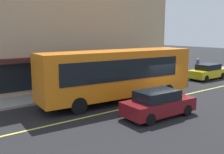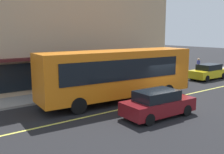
{
  "view_description": "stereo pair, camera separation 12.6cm",
  "coord_description": "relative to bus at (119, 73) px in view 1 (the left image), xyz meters",
  "views": [
    {
      "loc": [
        -13.53,
        -12.0,
        4.71
      ],
      "look_at": [
        -2.77,
        2.31,
        1.6
      ],
      "focal_mm": 41.52,
      "sensor_mm": 36.0,
      "label": 1
    },
    {
      "loc": [
        -13.43,
        -12.08,
        4.71
      ],
      "look_at": [
        -2.77,
        2.31,
        1.6
      ],
      "focal_mm": 41.52,
      "sensor_mm": 36.0,
      "label": 2
    }
  ],
  "objects": [
    {
      "name": "sidewalk",
      "position": [
        2.73,
        3.74,
        -1.91
      ],
      "size": [
        80.0,
        2.56,
        0.15
      ],
      "primitive_type": "cube",
      "color": "gray",
      "rests_on": "ground"
    },
    {
      "name": "traffic_light",
      "position": [
        -1.83,
        3.06,
        0.55
      ],
      "size": [
        0.3,
        0.52,
        3.2
      ],
      "color": "#2D2D33",
      "rests_on": "sidewalk"
    },
    {
      "name": "ground",
      "position": [
        2.73,
        -1.6,
        -1.99
      ],
      "size": [
        120.0,
        120.0,
        0.0
      ],
      "primitive_type": "plane",
      "color": "black"
    },
    {
      "name": "storefront_building",
      "position": [
        -0.46,
        10.53,
        3.73
      ],
      "size": [
        21.08,
        11.65,
        11.45
      ],
      "color": "tan",
      "rests_on": "ground"
    },
    {
      "name": "car_maroon",
      "position": [
        -0.26,
        -3.92,
        -1.24
      ],
      "size": [
        4.37,
        2.01,
        1.52
      ],
      "color": "maroon",
      "rests_on": "ground"
    },
    {
      "name": "pedestrian_waiting",
      "position": [
        4.48,
        4.21,
        -0.78
      ],
      "size": [
        0.34,
        0.34,
        1.75
      ],
      "color": "black",
      "rests_on": "sidewalk"
    },
    {
      "name": "pedestrian_at_corner",
      "position": [
        9.14,
        3.92,
        -0.9
      ],
      "size": [
        0.34,
        0.34,
        1.57
      ],
      "color": "black",
      "rests_on": "sidewalk"
    },
    {
      "name": "lane_centre_stripe",
      "position": [
        2.73,
        -1.6,
        -1.98
      ],
      "size": [
        36.0,
        0.16,
        0.01
      ],
      "primitive_type": "cube",
      "color": "#D8D14C",
      "rests_on": "ground"
    },
    {
      "name": "car_yellow",
      "position": [
        12.55,
        1.33,
        -1.24
      ],
      "size": [
        4.31,
        1.88,
        1.52
      ],
      "color": "yellow",
      "rests_on": "ground"
    },
    {
      "name": "bus",
      "position": [
        0.0,
        0.0,
        0.0
      ],
      "size": [
        11.28,
        3.33,
        3.5
      ],
      "color": "orange",
      "rests_on": "ground"
    },
    {
      "name": "pedestrian_mid_block",
      "position": [
        13.21,
        2.98,
        -0.74
      ],
      "size": [
        0.34,
        0.34,
        1.81
      ],
      "color": "black",
      "rests_on": "sidewalk"
    }
  ]
}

